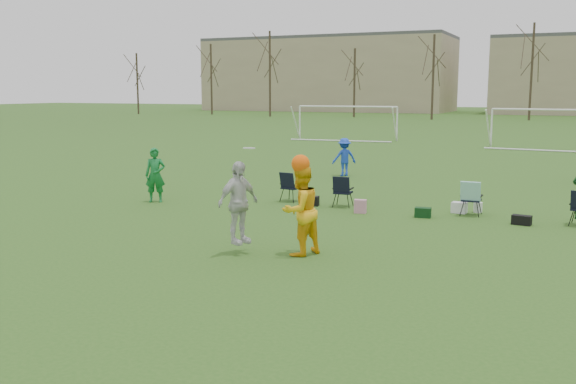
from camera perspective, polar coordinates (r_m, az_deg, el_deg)
The scene contains 8 objects.
ground at distance 12.49m, azimuth -2.50°, elevation -7.69°, with size 260.00×260.00×0.00m, color #2B561B.
fielder_green_near at distance 21.13m, azimuth -11.71°, elevation 1.49°, with size 0.64×0.42×1.76m, color #136F2F.
fielder_blue at distance 27.15m, azimuth 5.02°, elevation 3.11°, with size 1.03×0.59×1.60m, color blue.
center_contest at distance 14.03m, azimuth -0.94°, elevation -1.28°, with size 2.23×1.66×2.37m.
sideline_setup at distance 19.29m, azimuth 13.25°, elevation -0.38°, with size 9.33×1.81×1.68m.
goal_left at distance 47.28m, azimuth 5.29°, elevation 7.00°, with size 7.39×0.76×2.46m.
goal_mid at distance 42.73m, azimuth 22.52°, elevation 6.13°, with size 7.40×0.63×2.46m.
tree_line at distance 80.69m, azimuth 20.91°, elevation 9.54°, with size 110.28×3.28×11.40m.
Camera 1 is at (5.41, -10.67, 3.60)m, focal length 40.00 mm.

